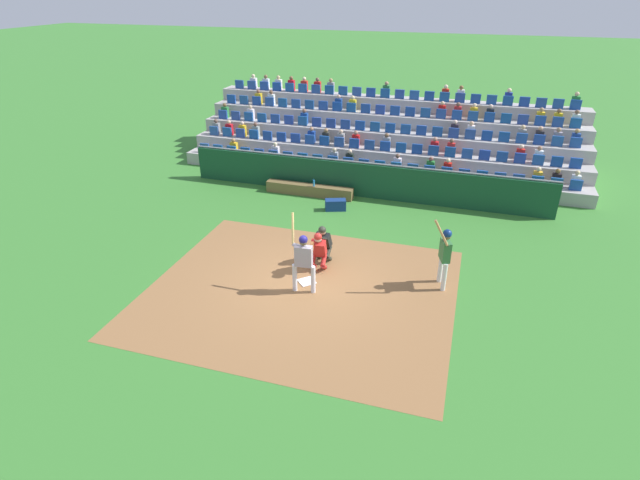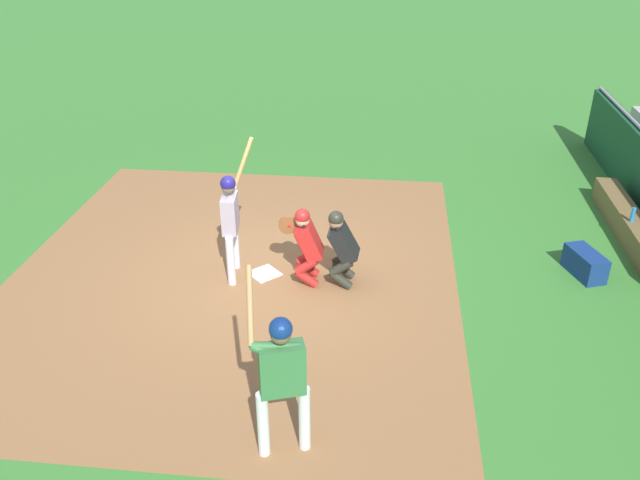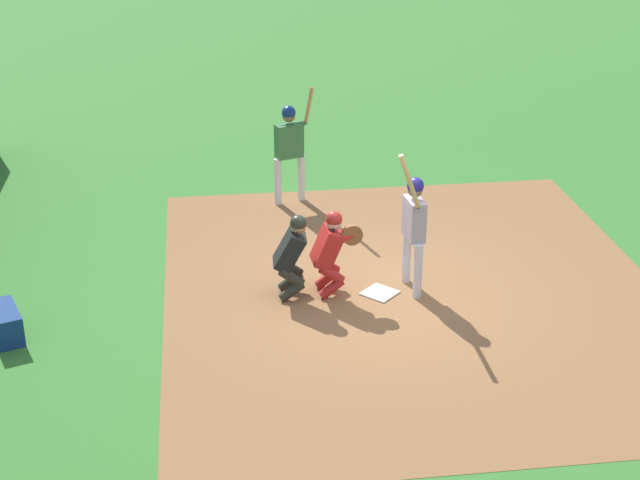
# 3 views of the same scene
# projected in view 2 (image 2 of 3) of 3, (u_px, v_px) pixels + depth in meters

# --- Properties ---
(ground_plane) EXTENTS (160.00, 160.00, 0.00)m
(ground_plane) POSITION_uv_depth(u_px,v_px,m) (265.00, 274.00, 10.56)
(ground_plane) COLOR #37782E
(infield_dirt_patch) EXTENTS (8.46, 7.29, 0.01)m
(infield_dirt_patch) POSITION_uv_depth(u_px,v_px,m) (235.00, 272.00, 10.61)
(infield_dirt_patch) COLOR olive
(infield_dirt_patch) RESTS_ON ground_plane
(home_plate_marker) EXTENTS (0.62, 0.62, 0.02)m
(home_plate_marker) POSITION_uv_depth(u_px,v_px,m) (265.00, 274.00, 10.55)
(home_plate_marker) COLOR white
(home_plate_marker) RESTS_ON infield_dirt_patch
(batter_at_plate) EXTENTS (0.77, 0.48, 2.24)m
(batter_at_plate) POSITION_uv_depth(u_px,v_px,m) (231.00, 215.00, 10.04)
(batter_at_plate) COLOR silver
(batter_at_plate) RESTS_ON ground_plane
(catcher_crouching) EXTENTS (0.49, 0.73, 1.29)m
(catcher_crouching) POSITION_uv_depth(u_px,v_px,m) (306.00, 241.00, 10.05)
(catcher_crouching) COLOR #B0221F
(catcher_crouching) RESTS_ON ground_plane
(home_plate_umpire) EXTENTS (0.48, 0.50, 1.27)m
(home_plate_umpire) POSITION_uv_depth(u_px,v_px,m) (341.00, 245.00, 10.01)
(home_plate_umpire) COLOR #2A2C22
(home_plate_umpire) RESTS_ON ground_plane
(dugout_bench) EXTENTS (3.59, 0.40, 0.44)m
(dugout_bench) POSITION_uv_depth(u_px,v_px,m) (630.00, 227.00, 11.58)
(dugout_bench) COLOR brown
(dugout_bench) RESTS_ON ground_plane
(water_bottle_on_bench) EXTENTS (0.07, 0.07, 0.26)m
(water_bottle_on_bench) POSITION_uv_depth(u_px,v_px,m) (633.00, 215.00, 11.23)
(water_bottle_on_bench) COLOR #257CCE
(water_bottle_on_bench) RESTS_ON dugout_bench
(equipment_duffel_bag) EXTENTS (0.85, 0.61, 0.42)m
(equipment_duffel_bag) POSITION_uv_depth(u_px,v_px,m) (585.00, 263.00, 10.46)
(equipment_duffel_bag) COLOR navy
(equipment_duffel_bag) RESTS_ON ground_plane
(on_deck_batter) EXTENTS (0.55, 0.71, 2.19)m
(on_deck_batter) POSITION_uv_depth(u_px,v_px,m) (281.00, 372.00, 6.70)
(on_deck_batter) COLOR silver
(on_deck_batter) RESTS_ON ground_plane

